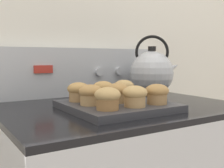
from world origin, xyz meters
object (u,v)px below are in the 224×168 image
(muffin_r2_c0, at_px, (79,91))
(muffin_r2_c1, at_px, (103,90))
(muffin_r1_c0, at_px, (91,94))
(muffin_r2_c2, at_px, (124,88))
(muffin_r0_c0, at_px, (108,98))
(muffin_r0_c2, at_px, (157,94))
(tea_kettle, at_px, (152,72))
(muffin_pan, at_px, (117,106))
(muffin_r1_c1, at_px, (117,92))
(muffin_r0_c1, at_px, (135,96))

(muffin_r2_c0, relative_size, muffin_r2_c1, 1.00)
(muffin_r1_c0, relative_size, muffin_r2_c2, 1.00)
(muffin_r2_c0, bearing_deg, muffin_r1_c0, -90.51)
(muffin_r0_c0, bearing_deg, muffin_r2_c0, 90.80)
(muffin_r1_c0, bearing_deg, muffin_r2_c1, 42.29)
(muffin_r0_c2, height_order, muffin_r1_c0, same)
(muffin_r0_c0, height_order, muffin_r2_c0, same)
(muffin_r2_c2, relative_size, tea_kettle, 0.28)
(muffin_r0_c0, relative_size, muffin_r2_c2, 1.00)
(muffin_pan, relative_size, muffin_r1_c1, 4.30)
(muffin_r0_c1, bearing_deg, muffin_r1_c0, 134.62)
(muffin_pan, height_order, tea_kettle, tea_kettle)
(muffin_r2_c0, height_order, muffin_r2_c1, same)
(muffin_pan, distance_m, muffin_r0_c2, 0.13)
(muffin_r2_c1, bearing_deg, muffin_r0_c0, -116.82)
(muffin_pan, relative_size, muffin_r2_c1, 4.30)
(muffin_pan, relative_size, muffin_r1_c0, 4.30)
(muffin_r0_c1, bearing_deg, muffin_pan, 91.58)
(muffin_pan, xyz_separation_m, muffin_r0_c1, (0.00, -0.09, 0.04))
(muffin_r0_c0, xyz_separation_m, muffin_r2_c0, (-0.00, 0.18, 0.00))
(muffin_r2_c1, bearing_deg, muffin_r1_c0, -137.71)
(muffin_r2_c1, bearing_deg, muffin_r2_c0, 178.99)
(muffin_pan, xyz_separation_m, muffin_r1_c0, (-0.09, 0.00, 0.04))
(muffin_r0_c2, relative_size, muffin_r1_c1, 1.00)
(muffin_r0_c2, bearing_deg, muffin_r0_c1, -177.19)
(muffin_r1_c0, distance_m, muffin_r2_c1, 0.12)
(muffin_r1_c0, bearing_deg, muffin_r0_c1, -45.38)
(muffin_r0_c0, height_order, muffin_r2_c1, same)
(muffin_pan, distance_m, muffin_r1_c1, 0.04)
(muffin_r1_c0, xyz_separation_m, muffin_r2_c1, (0.09, 0.08, 0.00))
(muffin_r1_c1, bearing_deg, muffin_r0_c1, -89.78)
(muffin_r0_c2, xyz_separation_m, muffin_r1_c1, (-0.09, 0.09, 0.00))
(muffin_r2_c1, relative_size, tea_kettle, 0.28)
(muffin_pan, distance_m, muffin_r0_c1, 0.10)
(muffin_pan, relative_size, muffin_r0_c0, 4.30)
(muffin_r0_c0, bearing_deg, muffin_r0_c2, 0.58)
(muffin_r0_c0, height_order, muffin_r2_c2, same)
(muffin_r0_c2, xyz_separation_m, tea_kettle, (0.23, 0.30, 0.05))
(muffin_r1_c0, xyz_separation_m, muffin_r2_c0, (0.00, 0.09, 0.00))
(muffin_pan, distance_m, muffin_r2_c1, 0.10)
(tea_kettle, bearing_deg, muffin_r2_c1, -158.56)
(muffin_r0_c0, distance_m, muffin_r0_c1, 0.09)
(muffin_pan, height_order, muffin_r2_c2, muffin_r2_c2)
(muffin_r2_c2, bearing_deg, tea_kettle, 27.80)
(muffin_r0_c1, height_order, tea_kettle, tea_kettle)
(muffin_r0_c1, xyz_separation_m, muffin_r1_c1, (-0.00, 0.09, 0.00))
(muffin_r0_c0, height_order, muffin_r0_c1, same)
(muffin_r0_c0, distance_m, muffin_r2_c2, 0.25)
(muffin_r1_c1, bearing_deg, muffin_r2_c0, 135.91)
(muffin_r0_c0, bearing_deg, muffin_r0_c1, -1.57)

